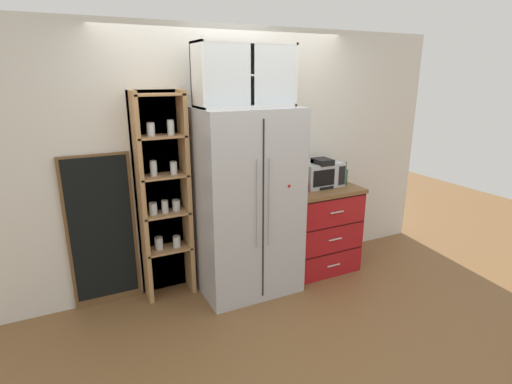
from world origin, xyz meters
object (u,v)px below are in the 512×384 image
at_px(refrigerator, 247,202).
at_px(mug_red, 302,187).
at_px(microwave, 320,174).
at_px(bottle_clear, 317,176).
at_px(chalkboard_menu, 102,232).
at_px(mug_charcoal, 317,182).
at_px(bottle_green, 345,175).
at_px(coffee_maker, 321,173).

bearing_deg(refrigerator, mug_red, -2.01).
height_order(microwave, bottle_clear, microwave).
xyz_separation_m(refrigerator, microwave, (0.91, 0.10, 0.16)).
distance_m(refrigerator, mug_red, 0.62).
distance_m(bottle_clear, chalkboard_menu, 2.24).
bearing_deg(mug_charcoal, bottle_green, -16.12).
height_order(microwave, chalkboard_menu, chalkboard_menu).
bearing_deg(microwave, chalkboard_menu, 174.21).
distance_m(microwave, bottle_green, 0.29).
bearing_deg(bottle_green, refrigerator, -178.89).
relative_size(mug_red, mug_charcoal, 0.99).
bearing_deg(mug_charcoal, coffee_maker, -91.85).
distance_m(mug_red, mug_charcoal, 0.31).
bearing_deg(bottle_green, microwave, 165.72).
xyz_separation_m(refrigerator, mug_red, (0.62, -0.02, 0.08)).
distance_m(microwave, mug_charcoal, 0.09).
xyz_separation_m(mug_red, chalkboard_menu, (-1.93, 0.34, -0.26)).
xyz_separation_m(mug_charcoal, bottle_green, (0.30, -0.09, 0.06)).
xyz_separation_m(refrigerator, coffee_maker, (0.89, 0.05, 0.19)).
height_order(bottle_clear, chalkboard_menu, chalkboard_menu).
xyz_separation_m(microwave, chalkboard_menu, (-2.22, 0.23, -0.34)).
bearing_deg(microwave, refrigerator, -174.03).
height_order(refrigerator, bottle_clear, refrigerator).
bearing_deg(coffee_maker, microwave, 63.87).
height_order(mug_red, mug_charcoal, mug_red).
xyz_separation_m(bottle_green, chalkboard_menu, (-2.51, 0.30, -0.32)).
height_order(microwave, mug_red, microwave).
bearing_deg(bottle_green, mug_red, -175.60).
distance_m(microwave, chalkboard_menu, 2.26).
bearing_deg(refrigerator, microwave, 5.97).
bearing_deg(chalkboard_menu, microwave, -5.79).
bearing_deg(bottle_green, coffee_maker, 174.32).
xyz_separation_m(coffee_maker, chalkboard_menu, (-2.20, 0.27, -0.37)).
distance_m(refrigerator, chalkboard_menu, 1.36).
distance_m(refrigerator, bottle_green, 1.21).
height_order(mug_charcoal, bottle_clear, bottle_clear).
bearing_deg(refrigerator, chalkboard_menu, 166.23).
bearing_deg(mug_charcoal, microwave, -39.09).
xyz_separation_m(microwave, mug_red, (-0.30, -0.12, -0.08)).
xyz_separation_m(microwave, bottle_clear, (-0.02, 0.02, -0.02)).
relative_size(mug_red, bottle_clear, 0.47).
bearing_deg(microwave, bottle_green, -14.28).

